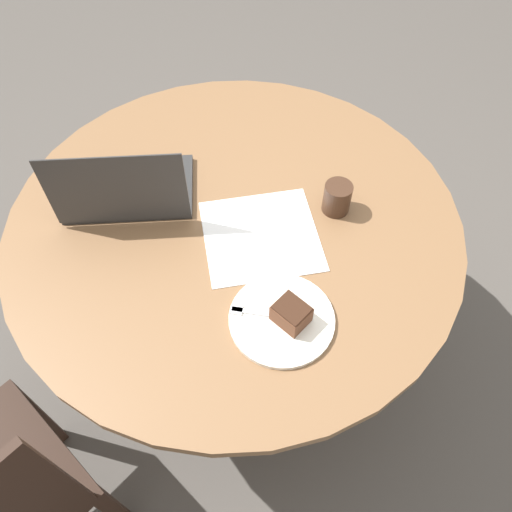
{
  "coord_description": "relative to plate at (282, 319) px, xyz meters",
  "views": [
    {
      "loc": [
        -0.69,
        0.54,
        1.76
      ],
      "look_at": [
        -0.16,
        0.06,
        0.77
      ],
      "focal_mm": 35.0,
      "sensor_mm": 36.0,
      "label": 1
    }
  ],
  "objects": [
    {
      "name": "dining_table",
      "position": [
        0.31,
        -0.12,
        -0.11
      ],
      "size": [
        1.23,
        1.23,
        0.73
      ],
      "color": "brown",
      "rests_on": "ground_plane"
    },
    {
      "name": "fork",
      "position": [
        0.04,
        0.03,
        0.01
      ],
      "size": [
        0.15,
        0.12,
        0.0
      ],
      "rotation": [
        0.0,
        0.0,
        6.95
      ],
      "color": "silver",
      "rests_on": "plate"
    },
    {
      "name": "laptop",
      "position": [
        0.56,
        0.05,
        0.04
      ],
      "size": [
        0.4,
        0.42,
        0.24
      ],
      "rotation": [
        0.0,
        0.0,
        4.04
      ],
      "color": "#2D2D2D",
      "rests_on": "dining_table"
    },
    {
      "name": "ground_plane",
      "position": [
        0.31,
        -0.12,
        -0.73
      ],
      "size": [
        12.0,
        12.0,
        0.0
      ],
      "primitive_type": "plane",
      "color": "#4C4742"
    },
    {
      "name": "cake_slice",
      "position": [
        -0.02,
        -0.01,
        0.03
      ],
      "size": [
        0.08,
        0.07,
        0.06
      ],
      "rotation": [
        0.0,
        0.0,
        3.22
      ],
      "color": "brown",
      "rests_on": "plate"
    },
    {
      "name": "plate",
      "position": [
        0.0,
        0.0,
        0.0
      ],
      "size": [
        0.25,
        0.25,
        0.01
      ],
      "color": "silver",
      "rests_on": "dining_table"
    },
    {
      "name": "coffee_glass",
      "position": [
        0.15,
        -0.35,
        0.04
      ],
      "size": [
        0.07,
        0.07,
        0.09
      ],
      "color": "#3D2619",
      "rests_on": "dining_table"
    },
    {
      "name": "paper_document",
      "position": [
        0.22,
        -0.13,
        -0.0
      ],
      "size": [
        0.4,
        0.4,
        0.0
      ],
      "rotation": [
        0.0,
        0.0,
        -0.55
      ],
      "color": "white",
      "rests_on": "dining_table"
    }
  ]
}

